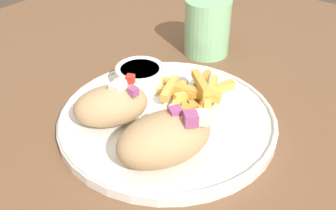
{
  "coord_description": "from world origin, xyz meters",
  "views": [
    {
      "loc": [
        -0.4,
        -0.28,
        1.09
      ],
      "look_at": [
        -0.04,
        -0.0,
        0.77
      ],
      "focal_mm": 42.0,
      "sensor_mm": 36.0,
      "label": 1
    }
  ],
  "objects": [
    {
      "name": "pita_sandwich_near",
      "position": [
        -0.11,
        -0.05,
        0.78
      ],
      "size": [
        0.15,
        0.12,
        0.07
      ],
      "rotation": [
        0.0,
        0.0,
        -0.39
      ],
      "color": "tan",
      "rests_on": "plate"
    },
    {
      "name": "fries_pile",
      "position": [
        0.02,
        -0.0,
        0.76
      ],
      "size": [
        0.15,
        0.12,
        0.04
      ],
      "color": "gold",
      "rests_on": "plate"
    },
    {
      "name": "plate",
      "position": [
        -0.04,
        -0.0,
        0.74
      ],
      "size": [
        0.32,
        0.32,
        0.02
      ],
      "color": "white",
      "rests_on": "table"
    },
    {
      "name": "table",
      "position": [
        0.0,
        0.0,
        0.66
      ],
      "size": [
        1.21,
        1.21,
        0.73
      ],
      "color": "brown",
      "rests_on": "ground_plane"
    },
    {
      "name": "water_glass",
      "position": [
        0.19,
        0.08,
        0.78
      ],
      "size": [
        0.09,
        0.09,
        0.11
      ],
      "color": "#8CCC93",
      "rests_on": "table"
    },
    {
      "name": "sauce_ramekin",
      "position": [
        -0.0,
        0.09,
        0.77
      ],
      "size": [
        0.08,
        0.08,
        0.03
      ],
      "color": "white",
      "rests_on": "plate"
    },
    {
      "name": "pita_sandwich_far",
      "position": [
        -0.1,
        0.05,
        0.78
      ],
      "size": [
        0.12,
        0.11,
        0.06
      ],
      "rotation": [
        0.0,
        0.0,
        -0.58
      ],
      "color": "tan",
      "rests_on": "plate"
    }
  ]
}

